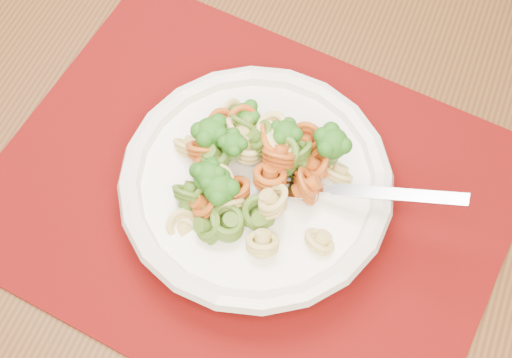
# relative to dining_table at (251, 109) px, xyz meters

# --- Properties ---
(dining_table) EXTENTS (1.32, 0.93, 0.75)m
(dining_table) POSITION_rel_dining_table_xyz_m (0.00, 0.00, 0.00)
(dining_table) COLOR #533617
(dining_table) RESTS_ON ground
(placemat) EXTENTS (0.51, 0.44, 0.00)m
(placemat) POSITION_rel_dining_table_xyz_m (0.05, -0.17, 0.12)
(placemat) COLOR #5B0309
(placemat) RESTS_ON dining_table
(pasta_bowl) EXTENTS (0.24, 0.24, 0.05)m
(pasta_bowl) POSITION_rel_dining_table_xyz_m (0.05, -0.17, 0.15)
(pasta_bowl) COLOR white
(pasta_bowl) RESTS_ON placemat
(pasta_broccoli_heap) EXTENTS (0.20, 0.20, 0.06)m
(pasta_broccoli_heap) POSITION_rel_dining_table_xyz_m (0.05, -0.17, 0.17)
(pasta_broccoli_heap) COLOR #E7C572
(pasta_broccoli_heap) RESTS_ON pasta_bowl
(fork) EXTENTS (0.18, 0.02, 0.08)m
(fork) POSITION_rel_dining_table_xyz_m (0.09, -0.17, 0.17)
(fork) COLOR silver
(fork) RESTS_ON pasta_bowl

